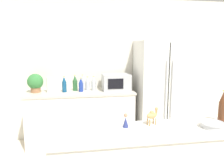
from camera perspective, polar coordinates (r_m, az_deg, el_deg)
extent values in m
cube|color=silver|center=(4.12, -0.87, 3.93)|extent=(8.00, 0.06, 2.55)
cube|color=silver|center=(3.93, -8.08, -8.81)|extent=(1.80, 0.60, 0.90)
cube|color=beige|center=(3.81, -8.25, -2.13)|extent=(1.83, 0.63, 0.03)
cube|color=white|center=(4.04, 12.53, -1.85)|extent=(0.86, 0.67, 1.79)
cube|color=black|center=(3.74, 14.48, -2.88)|extent=(0.01, 0.01, 1.72)
cylinder|color=#B2B5BA|center=(3.68, 13.93, -1.61)|extent=(0.02, 0.02, 0.99)
cylinder|color=#B2B5BA|center=(3.72, 15.34, -1.55)|extent=(0.02, 0.02, 0.99)
cube|color=silver|center=(2.03, 10.73, -11.97)|extent=(1.86, 0.47, 0.03)
cylinder|color=#9E6B47|center=(3.88, -19.29, -1.44)|extent=(0.16, 0.16, 0.09)
sphere|color=#387F3D|center=(3.86, -19.41, 0.62)|extent=(0.26, 0.26, 0.26)
cylinder|color=white|center=(3.80, -16.00, -0.16)|extent=(0.10, 0.10, 0.26)
cube|color=#B2B5BA|center=(3.86, 1.10, 0.52)|extent=(0.48, 0.36, 0.28)
cube|color=black|center=(3.67, 0.96, 0.04)|extent=(0.26, 0.01, 0.17)
cylinder|color=#2D6033|center=(3.86, -9.61, -0.45)|extent=(0.08, 0.08, 0.17)
cone|color=#2D6033|center=(3.84, -9.66, 1.49)|extent=(0.08, 0.08, 0.10)
cylinder|color=gold|center=(3.83, -9.69, 2.26)|extent=(0.03, 0.03, 0.01)
cylinder|color=#B2B7BC|center=(3.87, -6.41, -0.50)|extent=(0.08, 0.08, 0.15)
cone|color=#B2B7BC|center=(3.85, -6.44, 1.21)|extent=(0.07, 0.07, 0.08)
cylinder|color=gold|center=(3.85, -6.46, 1.88)|extent=(0.03, 0.03, 0.01)
cylinder|color=navy|center=(3.77, -12.34, -0.80)|extent=(0.08, 0.08, 0.17)
cone|color=navy|center=(3.75, -12.42, 1.17)|extent=(0.07, 0.07, 0.09)
cylinder|color=gold|center=(3.74, -12.45, 1.95)|extent=(0.03, 0.03, 0.01)
cylinder|color=navy|center=(3.76, -8.12, -0.87)|extent=(0.07, 0.07, 0.15)
cone|color=navy|center=(3.74, -8.16, 0.86)|extent=(0.07, 0.07, 0.08)
cylinder|color=gold|center=(3.73, -8.17, 1.54)|extent=(0.03, 0.03, 0.01)
cylinder|color=#B2B7BC|center=(3.83, -4.82, -0.52)|extent=(0.08, 0.08, 0.16)
cone|color=#B2B7BC|center=(3.81, -4.85, 1.29)|extent=(0.08, 0.08, 0.09)
cylinder|color=gold|center=(3.81, -4.86, 2.01)|extent=(0.03, 0.03, 0.01)
cylinder|color=#B2B7BC|center=(3.85, -7.64, -0.40)|extent=(0.07, 0.07, 0.17)
cone|color=#B2B7BC|center=(3.83, -7.69, 1.59)|extent=(0.06, 0.06, 0.10)
cylinder|color=gold|center=(3.83, -7.71, 2.37)|extent=(0.02, 0.02, 0.01)
cylinder|color=#562D19|center=(2.40, 26.83, -6.55)|extent=(0.07, 0.07, 0.20)
cone|color=#562D19|center=(2.36, 27.12, -2.98)|extent=(0.07, 0.07, 0.11)
cylinder|color=gold|center=(2.35, 27.23, -1.58)|extent=(0.03, 0.03, 0.01)
cylinder|color=#B7BABF|center=(2.21, 24.75, -9.78)|extent=(0.20, 0.20, 0.04)
torus|color=#B7BABF|center=(2.21, 24.79, -9.24)|extent=(0.22, 0.22, 0.02)
ellipsoid|color=tan|center=(2.10, 10.33, -8.10)|extent=(0.13, 0.09, 0.06)
sphere|color=tan|center=(2.09, 10.35, -7.41)|extent=(0.04, 0.04, 0.04)
cylinder|color=tan|center=(2.13, 11.52, -7.10)|extent=(0.02, 0.02, 0.06)
sphere|color=tan|center=(2.12, 11.55, -6.37)|extent=(0.03, 0.03, 0.03)
cylinder|color=tan|center=(2.15, 10.72, -9.33)|extent=(0.01, 0.01, 0.06)
cylinder|color=tan|center=(2.13, 11.34, -9.58)|extent=(0.01, 0.01, 0.06)
cylinder|color=tan|center=(2.11, 9.21, -9.70)|extent=(0.01, 0.01, 0.06)
cylinder|color=tan|center=(2.08, 9.83, -9.96)|extent=(0.01, 0.01, 0.06)
cone|color=navy|center=(2.03, 3.57, -9.91)|extent=(0.06, 0.06, 0.09)
sphere|color=#A37A5B|center=(2.00, 3.59, -8.16)|extent=(0.04, 0.04, 0.04)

